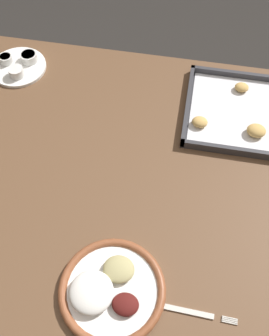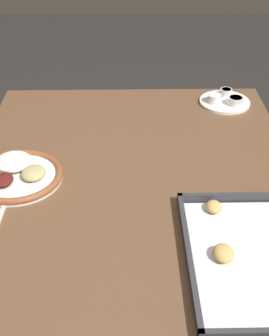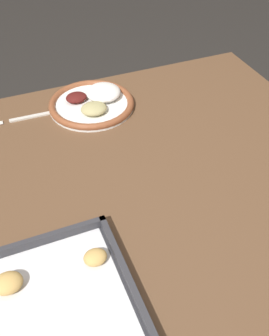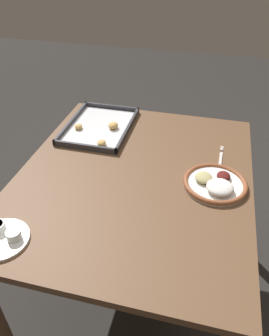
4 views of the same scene
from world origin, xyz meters
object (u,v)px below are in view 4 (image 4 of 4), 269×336
at_px(saucer_plate, 1,237).
at_px(baking_tray, 100,127).
at_px(fork, 220,160).
at_px(dinner_plate, 215,184).

xyz_separation_m(saucer_plate, baking_tray, (0.76, -0.07, -0.00)).
distance_m(fork, saucer_plate, 0.91).
distance_m(fork, baking_tray, 0.61).
bearing_deg(baking_tray, dinner_plate, -118.47).
bearing_deg(dinner_plate, baking_tray, 61.53).
bearing_deg(dinner_plate, fork, -4.24).
bearing_deg(fork, dinner_plate, 177.47).
bearing_deg(baking_tray, fork, -102.59).
bearing_deg(saucer_plate, fork, -46.93).
distance_m(dinner_plate, baking_tray, 0.66).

